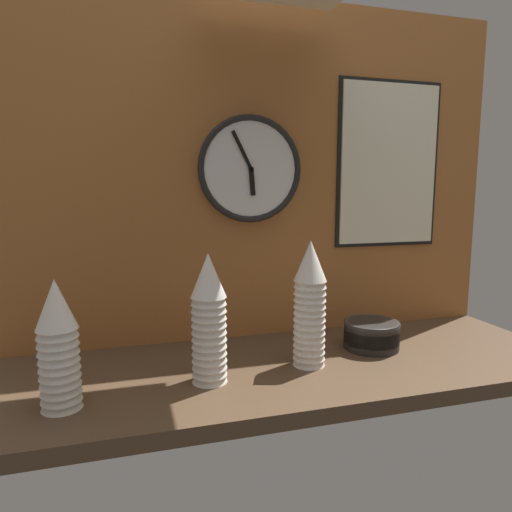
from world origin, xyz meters
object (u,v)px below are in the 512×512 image
(cup_stack_center_left, at_px, (209,319))
(wall_clock, at_px, (250,169))
(menu_board, at_px, (389,165))
(cup_stack_far_left, at_px, (58,345))
(cup_stack_center_right, at_px, (310,304))
(bowl_stack_right, at_px, (371,334))

(cup_stack_center_left, bearing_deg, wall_clock, 58.16)
(cup_stack_center_left, height_order, menu_board, menu_board)
(cup_stack_far_left, xyz_separation_m, menu_board, (1.01, 0.36, 0.41))
(wall_clock, bearing_deg, menu_board, 1.04)
(menu_board, bearing_deg, cup_stack_center_right, -144.85)
(cup_stack_far_left, xyz_separation_m, wall_clock, (0.53, 0.35, 0.39))
(cup_stack_center_left, xyz_separation_m, bowl_stack_right, (0.51, 0.10, -0.12))
(cup_stack_center_left, bearing_deg, cup_stack_center_right, 6.87)
(cup_stack_center_left, relative_size, cup_stack_far_left, 1.12)
(cup_stack_far_left, bearing_deg, bowl_stack_right, 10.19)
(cup_stack_center_right, distance_m, cup_stack_far_left, 0.62)
(cup_stack_center_left, distance_m, menu_board, 0.84)
(cup_stack_center_right, bearing_deg, wall_clock, 108.24)
(cup_stack_far_left, distance_m, wall_clock, 0.74)
(wall_clock, bearing_deg, cup_stack_far_left, -146.10)
(cup_stack_center_left, bearing_deg, menu_board, 24.88)
(bowl_stack_right, relative_size, menu_board, 0.30)
(cup_stack_center_right, bearing_deg, cup_stack_far_left, -172.46)
(bowl_stack_right, bearing_deg, cup_stack_far_left, -169.81)
(cup_stack_center_right, xyz_separation_m, wall_clock, (-0.09, 0.27, 0.36))
(cup_stack_far_left, distance_m, menu_board, 1.15)
(bowl_stack_right, bearing_deg, menu_board, 51.58)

